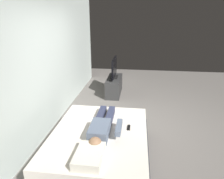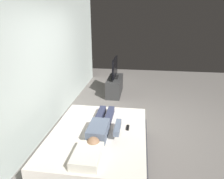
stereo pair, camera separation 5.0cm
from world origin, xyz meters
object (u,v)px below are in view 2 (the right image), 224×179
Objects in this scene: tv at (115,68)px; pillow at (87,156)px; person at (101,127)px; tv_stand at (115,86)px; remote at (128,128)px; bed at (99,147)px.

pillow is at bearing -177.96° from tv.
person is 1.15× the size of tv_stand.
remote is 2.95m from tv.
bed is at bearing -177.52° from tv.
tv_stand is 0.53m from tv.
person reaches higher than remote.
pillow is at bearing -177.96° from tv_stand.
bed is at bearing -177.52° from tv_stand.
tv_stand is at bearing 3.27° from person.
pillow is (-0.66, 0.00, 0.34)m from bed.
tv_stand is at bearing 2.04° from pillow.
tv reaches higher than bed.
person is at bearing -176.73° from tv.
person is at bearing -54.50° from bed.
bed is 0.56m from remote.
pillow is 3.20× the size of remote.
bed reaches higher than tv_stand.
bed is at bearing 125.50° from person.
tv is (2.88, 0.58, 0.24)m from remote.
bed is 0.74m from pillow.
person reaches higher than pillow.
pillow is at bearing 176.62° from person.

